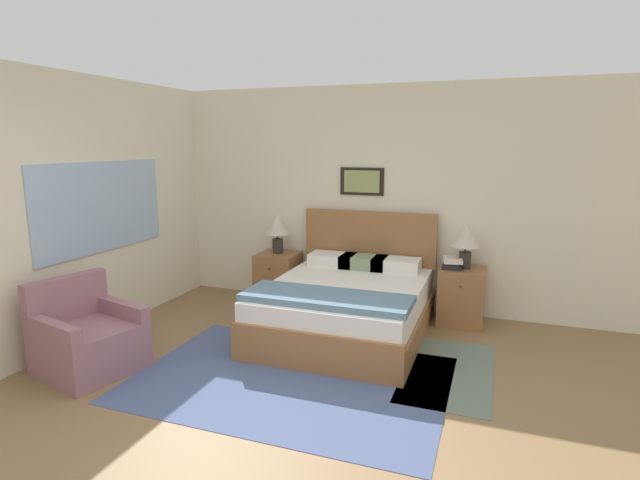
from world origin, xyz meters
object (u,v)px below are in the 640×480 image
Objects in this scene: bed at (346,305)px; table_lamp_by_door at (466,238)px; armchair at (87,340)px; table_lamp_near_window at (277,227)px; nightstand_by_door at (461,296)px; nightstand_near_window at (278,278)px.

table_lamp_by_door is (1.11, 0.72, 0.64)m from bed.
bed is 2.44m from armchair.
armchair is (-1.86, -1.58, -0.03)m from bed.
bed is at bearing -146.78° from table_lamp_by_door.
table_lamp_near_window is 2.21m from table_lamp_by_door.
nightstand_by_door is (1.09, 0.71, 0.00)m from bed.
nightstand_near_window is at bearing -179.51° from table_lamp_by_door.
bed reaches higher than table_lamp_near_window.
bed reaches higher than armchair.
nightstand_near_window and nightstand_by_door have the same top height.
nightstand_near_window is 1.28× the size of table_lamp_near_window.
nightstand_near_window is at bearing 180.00° from nightstand_by_door.
table_lamp_near_window is (0.76, 2.31, 0.67)m from armchair.
nightstand_by_door is 0.64m from table_lamp_by_door.
bed is 1.30m from nightstand_near_window.
armchair is 2.41m from nightstand_near_window.
nightstand_near_window is at bearing -64.81° from table_lamp_near_window.
bed reaches higher than table_lamp_by_door.
table_lamp_by_door is at bearing 33.22° from bed.
nightstand_by_door is 2.28m from table_lamp_near_window.
bed is at bearing -32.84° from nightstand_near_window.
armchair reaches higher than nightstand_by_door.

